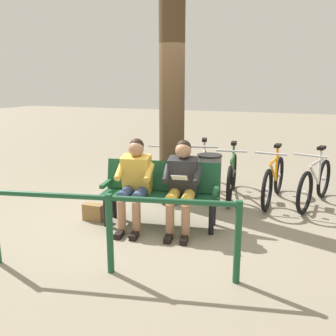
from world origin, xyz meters
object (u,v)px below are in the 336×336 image
object	(u,v)px
person_companion	(135,179)
bicycle_blue	(274,180)
bicycle_black	(204,171)
handbag	(94,212)
bicycle_orange	(315,184)
bicycle_purple	(232,177)
bicycle_green	(168,171)
tree_trunk	(172,107)
bench	(161,188)
person_reading	(182,182)
litter_bin	(209,179)

from	to	relation	value
person_companion	bicycle_blue	bearing A→B (deg)	-142.51
bicycle_black	handbag	bearing A→B (deg)	-42.32
bicycle_orange	bicycle_purple	size ratio (longest dim) A/B	0.98
bicycle_black	bicycle_green	size ratio (longest dim) A/B	0.98
bicycle_blue	person_companion	bearing A→B (deg)	-37.78
tree_trunk	bench	bearing A→B (deg)	102.39
person_companion	bicycle_orange	world-z (taller)	person_companion
person_companion	handbag	size ratio (longest dim) A/B	4.00
tree_trunk	bicycle_orange	distance (m)	2.58
person_reading	bicycle_blue	distance (m)	1.98
handbag	tree_trunk	bearing A→B (deg)	-122.02
litter_bin	handbag	bearing A→B (deg)	46.46
person_reading	handbag	world-z (taller)	person_reading
bicycle_blue	bicycle_green	world-z (taller)	same
handbag	bicycle_blue	bearing A→B (deg)	-141.26
handbag	litter_bin	bearing A→B (deg)	-133.54
person_reading	handbag	xyz separation A→B (m)	(1.28, 0.15, -0.54)
person_reading	bicycle_blue	bearing A→B (deg)	-131.03
bench	litter_bin	distance (m)	1.19
tree_trunk	bicycle_green	bearing A→B (deg)	-63.12
bench	person_reading	distance (m)	0.39
bench	handbag	bearing A→B (deg)	4.75
bench	bicycle_blue	world-z (taller)	bicycle_blue
person_companion	bicycle_black	xyz separation A→B (m)	(-0.39, -1.97, -0.30)
person_reading	person_companion	distance (m)	0.64
bicycle_black	litter_bin	bearing A→B (deg)	8.88
person_reading	person_companion	bearing A→B (deg)	-0.05
person_reading	litter_bin	size ratio (longest dim) A/B	1.50
bicycle_purple	tree_trunk	bearing A→B (deg)	-61.50
tree_trunk	bicycle_purple	size ratio (longest dim) A/B	1.86
tree_trunk	bicycle_blue	size ratio (longest dim) A/B	1.85
person_companion	bicycle_orange	xyz separation A→B (m)	(-2.27, -1.85, -0.30)
litter_bin	person_reading	bearing A→B (deg)	88.63
person_reading	person_companion	xyz separation A→B (m)	(0.63, 0.11, -0.00)
bicycle_orange	bicycle_green	xyz separation A→B (m)	(2.49, 0.09, 0.00)
person_companion	litter_bin	distance (m)	1.52
bicycle_orange	bicycle_green	world-z (taller)	same
bicycle_black	bicycle_orange	bearing A→B (deg)	71.43
bicycle_blue	bicycle_black	world-z (taller)	same
tree_trunk	bicycle_orange	xyz separation A→B (m)	(-2.18, -0.70, -1.19)
bicycle_orange	bicycle_black	world-z (taller)	same
litter_bin	bicycle_purple	xyz separation A→B (m)	(-0.28, -0.44, -0.04)
tree_trunk	bicycle_black	xyz separation A→B (m)	(-0.30, -0.82, -1.19)
bicycle_purple	person_reading	bearing A→B (deg)	-18.72
person_reading	litter_bin	world-z (taller)	person_reading
bicycle_purple	bench	bearing A→B (deg)	-30.77
bench	bicycle_blue	size ratio (longest dim) A/B	0.99
person_reading	handbag	distance (m)	1.40
tree_trunk	handbag	bearing A→B (deg)	57.98
bicycle_purple	person_companion	bearing A→B (deg)	-35.95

